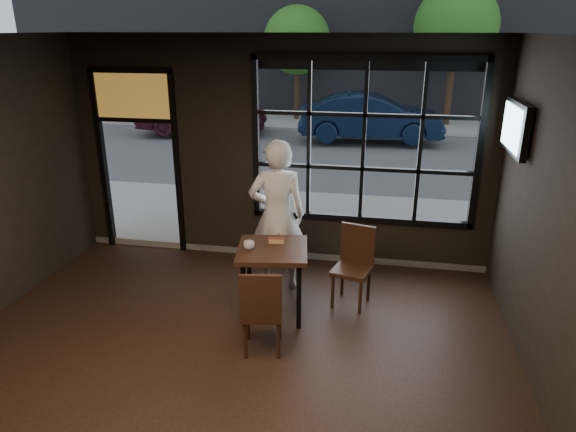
% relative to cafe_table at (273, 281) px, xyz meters
% --- Properties ---
extents(floor, '(6.00, 7.00, 0.02)m').
position_rel_cafe_table_xyz_m(floor, '(-0.28, -1.88, -0.44)').
color(floor, black).
rests_on(floor, ground).
extents(ceiling, '(6.00, 7.00, 0.02)m').
position_rel_cafe_table_xyz_m(ceiling, '(-0.28, -1.88, 2.78)').
color(ceiling, black).
rests_on(ceiling, ground).
extents(window_frame, '(3.06, 0.12, 2.28)m').
position_rel_cafe_table_xyz_m(window_frame, '(0.92, 1.62, 1.37)').
color(window_frame, black).
rests_on(window_frame, ground).
extents(stained_transom, '(1.20, 0.06, 0.70)m').
position_rel_cafe_table_xyz_m(stained_transom, '(-2.38, 1.62, 1.92)').
color(stained_transom, orange).
rests_on(stained_transom, ground).
extents(street_asphalt, '(60.00, 41.00, 0.04)m').
position_rel_cafe_table_xyz_m(street_asphalt, '(-0.28, 22.12, -0.45)').
color(street_asphalt, '#545456').
rests_on(street_asphalt, ground).
extents(cafe_table, '(0.92, 0.92, 0.87)m').
position_rel_cafe_table_xyz_m(cafe_table, '(0.00, 0.00, 0.00)').
color(cafe_table, black).
rests_on(cafe_table, floor).
extents(chair_near, '(0.49, 0.49, 0.98)m').
position_rel_cafe_table_xyz_m(chair_near, '(0.05, -0.73, 0.05)').
color(chair_near, black).
rests_on(chair_near, floor).
extents(chair_window, '(0.53, 0.53, 1.00)m').
position_rel_cafe_table_xyz_m(chair_window, '(0.90, 0.40, 0.06)').
color(chair_window, black).
rests_on(chair_window, floor).
extents(man, '(0.82, 0.64, 1.99)m').
position_rel_cafe_table_xyz_m(man, '(-0.09, 0.71, 0.56)').
color(man, white).
rests_on(man, floor).
extents(hotdog, '(0.21, 0.10, 0.06)m').
position_rel_cafe_table_xyz_m(hotdog, '(0.01, 0.16, 0.46)').
color(hotdog, tan).
rests_on(hotdog, cafe_table).
extents(cup, '(0.14, 0.14, 0.10)m').
position_rel_cafe_table_xyz_m(cup, '(-0.26, -0.08, 0.48)').
color(cup, silver).
rests_on(cup, cafe_table).
extents(tv, '(0.11, 1.00, 0.59)m').
position_rel_cafe_table_xyz_m(tv, '(2.65, 0.87, 1.76)').
color(tv, black).
rests_on(tv, wall_right).
extents(navy_car, '(4.26, 1.74, 1.37)m').
position_rel_cafe_table_xyz_m(navy_car, '(0.77, 10.10, 0.35)').
color(navy_car, black).
rests_on(navy_car, street_asphalt).
extents(maroon_car, '(4.39, 2.48, 1.41)m').
position_rel_cafe_table_xyz_m(maroon_car, '(-4.57, 10.45, 0.37)').
color(maroon_car, '#471824').
rests_on(maroon_car, street_asphalt).
extents(tree_left, '(2.36, 2.36, 4.03)m').
position_rel_cafe_table_xyz_m(tree_left, '(-2.03, 13.54, 2.40)').
color(tree_left, '#332114').
rests_on(tree_left, street_asphalt).
extents(tree_right, '(2.74, 2.74, 4.67)m').
position_rel_cafe_table_xyz_m(tree_right, '(3.30, 13.36, 2.86)').
color(tree_right, '#332114').
rests_on(tree_right, street_asphalt).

